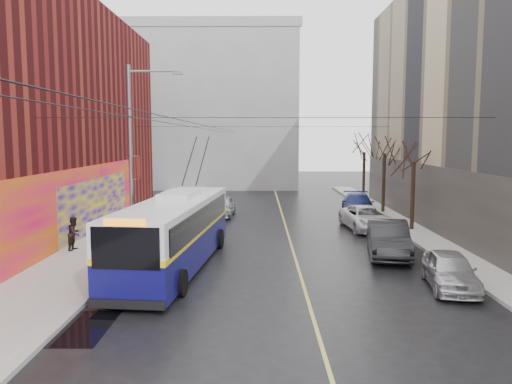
# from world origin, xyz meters

# --- Properties ---
(ground) EXTENTS (140.00, 140.00, 0.00)m
(ground) POSITION_xyz_m (0.00, 0.00, 0.00)
(ground) COLOR black
(ground) RESTS_ON ground
(sidewalk_left) EXTENTS (4.00, 60.00, 0.15)m
(sidewalk_left) POSITION_xyz_m (-8.00, 12.00, 0.07)
(sidewalk_left) COLOR gray
(sidewalk_left) RESTS_ON ground
(sidewalk_right) EXTENTS (2.00, 60.00, 0.15)m
(sidewalk_right) POSITION_xyz_m (9.00, 12.00, 0.07)
(sidewalk_right) COLOR gray
(sidewalk_right) RESTS_ON ground
(lane_line) EXTENTS (0.12, 50.00, 0.01)m
(lane_line) POSITION_xyz_m (1.50, 14.00, 0.00)
(lane_line) COLOR #BFB74C
(lane_line) RESTS_ON ground
(building_far) EXTENTS (20.50, 12.10, 18.00)m
(building_far) POSITION_xyz_m (-6.00, 44.99, 9.02)
(building_far) COLOR gray
(building_far) RESTS_ON ground
(streetlight_pole) EXTENTS (2.65, 0.60, 9.00)m
(streetlight_pole) POSITION_xyz_m (-6.14, 10.00, 4.85)
(streetlight_pole) COLOR slate
(streetlight_pole) RESTS_ON ground
(catenary_wires) EXTENTS (18.00, 60.00, 0.22)m
(catenary_wires) POSITION_xyz_m (-2.54, 14.77, 6.25)
(catenary_wires) COLOR black
(tree_near) EXTENTS (3.20, 3.20, 6.40)m
(tree_near) POSITION_xyz_m (9.00, 16.00, 4.98)
(tree_near) COLOR black
(tree_near) RESTS_ON ground
(tree_mid) EXTENTS (3.20, 3.20, 6.68)m
(tree_mid) POSITION_xyz_m (9.00, 23.00, 5.25)
(tree_mid) COLOR black
(tree_mid) RESTS_ON ground
(tree_far) EXTENTS (3.20, 3.20, 6.57)m
(tree_far) POSITION_xyz_m (9.00, 30.00, 5.14)
(tree_far) COLOR black
(tree_far) RESTS_ON ground
(puddle) EXTENTS (2.24, 2.91, 0.01)m
(puddle) POSITION_xyz_m (-5.76, 0.56, 0.00)
(puddle) COLOR black
(puddle) RESTS_ON ground
(pigeons_flying) EXTENTS (2.42, 3.02, 1.68)m
(pigeons_flying) POSITION_xyz_m (-2.07, 10.52, 7.42)
(pigeons_flying) COLOR slate
(trolleybus) EXTENTS (3.70, 12.14, 5.69)m
(trolleybus) POSITION_xyz_m (-3.85, 7.56, 1.58)
(trolleybus) COLOR #0C0A4E
(trolleybus) RESTS_ON ground
(parked_car_a) EXTENTS (2.23, 4.28, 1.39)m
(parked_car_a) POSITION_xyz_m (6.93, 4.55, 0.70)
(parked_car_a) COLOR silver
(parked_car_a) RESTS_ON ground
(parked_car_b) EXTENTS (2.58, 5.31, 1.68)m
(parked_car_b) POSITION_xyz_m (5.94, 9.64, 0.84)
(parked_car_b) COLOR black
(parked_car_b) RESTS_ON ground
(parked_car_c) EXTENTS (2.90, 5.45, 1.46)m
(parked_car_c) POSITION_xyz_m (6.40, 16.44, 0.73)
(parked_car_c) COLOR white
(parked_car_c) RESTS_ON ground
(parked_car_d) EXTENTS (2.83, 5.62, 1.56)m
(parked_car_d) POSITION_xyz_m (7.00, 22.26, 0.78)
(parked_car_d) COLOR navy
(parked_car_d) RESTS_ON ground
(following_car) EXTENTS (1.99, 4.36, 1.45)m
(following_car) POSITION_xyz_m (-2.87, 21.68, 0.72)
(following_car) COLOR #9FA0A4
(following_car) RESTS_ON ground
(pedestrian_a) EXTENTS (0.50, 0.65, 1.60)m
(pedestrian_a) POSITION_xyz_m (-6.74, 8.63, 0.95)
(pedestrian_a) COLOR black
(pedestrian_a) RESTS_ON sidewalk_left
(pedestrian_b) EXTENTS (0.71, 0.86, 1.64)m
(pedestrian_b) POSITION_xyz_m (-9.22, 10.24, 0.97)
(pedestrian_b) COLOR black
(pedestrian_b) RESTS_ON sidewalk_left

